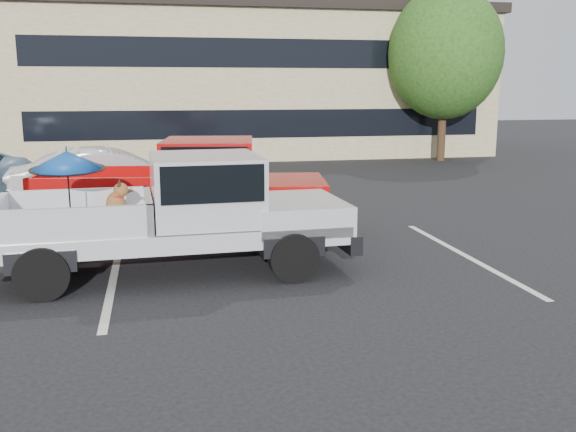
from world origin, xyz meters
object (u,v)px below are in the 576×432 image
object	(u,v)px
tree_back	(320,57)
silver_sedan	(112,181)
red_pickup	(200,184)
tree_right	(445,53)
silver_pickup	(191,207)

from	to	relation	value
tree_back	silver_sedan	size ratio (longest dim) A/B	1.54
tree_back	silver_sedan	distance (m)	19.40
tree_back	silver_sedan	xyz separation A→B (m)	(-9.30, -16.63, -3.65)
red_pickup	tree_back	bearing A→B (deg)	77.77
tree_right	silver_sedan	size ratio (longest dim) A/B	1.47
red_pickup	silver_sedan	xyz separation A→B (m)	(-1.86, 2.93, -0.29)
red_pickup	tree_right	bearing A→B (deg)	56.51
tree_right	silver_pickup	bearing A→B (deg)	-127.59
silver_pickup	red_pickup	xyz separation A→B (m)	(0.32, 2.43, 0.00)
silver_pickup	red_pickup	bearing A→B (deg)	80.31
red_pickup	silver_sedan	distance (m)	3.48
silver_sedan	red_pickup	bearing A→B (deg)	-154.64
tree_back	red_pickup	distance (m)	21.20
red_pickup	silver_sedan	bearing A→B (deg)	130.99
tree_right	red_pickup	size ratio (longest dim) A/B	1.11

